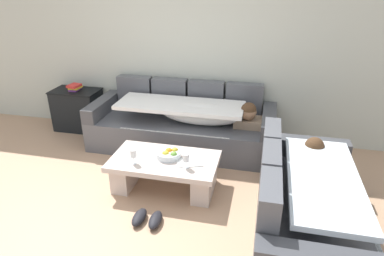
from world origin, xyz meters
The scene contains 12 objects.
ground_plane centered at (0.00, 0.00, 0.00)m, with size 14.00×14.00×0.00m, color tan.
back_wall centered at (0.00, 2.15, 1.35)m, with size 9.00×0.10×2.70m, color beige.
couch_along_wall centered at (0.28, 1.63, 0.33)m, with size 2.54×0.92×0.88m.
couch_near_window centered at (1.80, 0.10, 0.34)m, with size 0.92×1.89×0.88m.
coffee_table centered at (0.31, 0.57, 0.24)m, with size 1.20×0.68×0.38m.
fruit_bowl centered at (0.35, 0.62, 0.42)m, with size 0.28×0.28×0.10m.
wine_glass_near_left centered at (0.01, 0.40, 0.50)m, with size 0.07×0.07×0.17m.
wine_glass_near_right centered at (0.59, 0.44, 0.50)m, with size 0.07×0.07×0.17m.
open_magazine centered at (0.60, 0.56, 0.39)m, with size 0.28×0.21×0.01m, color white.
side_cabinet centered at (-1.51, 1.85, 0.32)m, with size 0.72×0.44×0.64m.
book_stack_on_cabinet centered at (-1.51, 1.85, 0.69)m, with size 0.18×0.22×0.09m.
pair_of_shoes centered at (0.31, -0.05, 0.04)m, with size 0.30×0.28×0.09m.
Camera 1 is at (1.34, -2.57, 2.26)m, focal length 31.67 mm.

